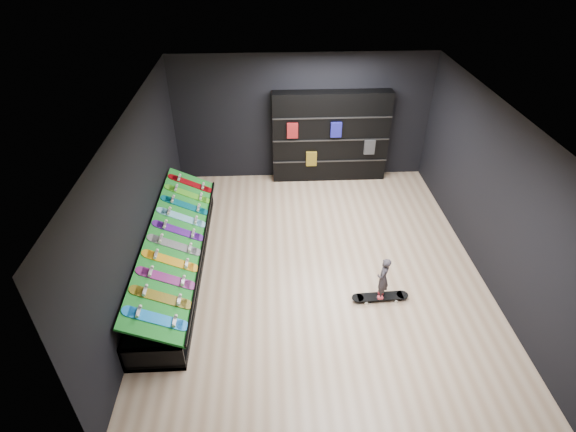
{
  "coord_description": "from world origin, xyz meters",
  "views": [
    {
      "loc": [
        -0.83,
        -6.42,
        5.55
      ],
      "look_at": [
        -0.5,
        0.2,
        1.0
      ],
      "focal_mm": 28.0,
      "sensor_mm": 36.0,
      "label": 1
    }
  ],
  "objects_px": {
    "back_shelving": "(330,137)",
    "floor_skateboard": "(380,298)",
    "display_rack": "(177,259)",
    "child": "(382,285)"
  },
  "relations": [
    {
      "from": "floor_skateboard",
      "to": "display_rack",
      "type": "bearing_deg",
      "value": 162.47
    },
    {
      "from": "back_shelving",
      "to": "floor_skateboard",
      "type": "bearing_deg",
      "value": -85.1
    },
    {
      "from": "floor_skateboard",
      "to": "child",
      "type": "distance_m",
      "value": 0.29
    },
    {
      "from": "display_rack",
      "to": "back_shelving",
      "type": "distance_m",
      "value": 4.69
    },
    {
      "from": "back_shelving",
      "to": "child",
      "type": "distance_m",
      "value": 4.36
    },
    {
      "from": "floor_skateboard",
      "to": "back_shelving",
      "type": "bearing_deg",
      "value": 92.44
    },
    {
      "from": "back_shelving",
      "to": "floor_skateboard",
      "type": "height_order",
      "value": "back_shelving"
    },
    {
      "from": "display_rack",
      "to": "child",
      "type": "bearing_deg",
      "value": -15.06
    },
    {
      "from": "display_rack",
      "to": "child",
      "type": "height_order",
      "value": "child"
    },
    {
      "from": "child",
      "to": "display_rack",
      "type": "bearing_deg",
      "value": -78.26
    }
  ]
}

